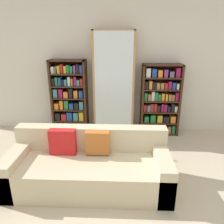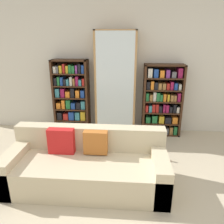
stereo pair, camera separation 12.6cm
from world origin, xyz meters
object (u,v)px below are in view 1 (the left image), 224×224
at_px(wine_bottle, 147,148).
at_px(bookshelf_left, 70,98).
at_px(couch, 89,167).
at_px(display_cabinet, 114,85).
at_px(bookshelf_right, 160,101).

bearing_deg(wine_bottle, bookshelf_left, 146.54).
bearing_deg(couch, wine_bottle, 40.66).
bearing_deg(display_cabinet, bookshelf_right, 0.97).
height_order(bookshelf_right, wine_bottle, bookshelf_right).
distance_m(couch, bookshelf_right, 2.18).
xyz_separation_m(couch, wine_bottle, (0.88, 0.75, -0.11)).
bearing_deg(couch, bookshelf_right, 55.34).
height_order(bookshelf_left, display_cabinet, display_cabinet).
bearing_deg(display_cabinet, bookshelf_left, 179.01).
distance_m(couch, display_cabinet, 1.92).
bearing_deg(bookshelf_right, wine_bottle, -108.49).
bearing_deg(bookshelf_right, bookshelf_left, -180.00).
distance_m(bookshelf_left, bookshelf_right, 1.85).
height_order(couch, bookshelf_left, bookshelf_left).
relative_size(bookshelf_left, bookshelf_right, 1.05).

